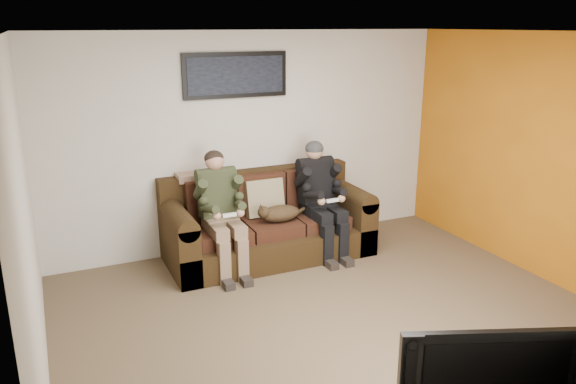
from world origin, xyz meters
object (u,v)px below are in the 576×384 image
person_left (221,205)px  person_right (320,191)px  framed_poster (236,75)px  sofa (266,225)px  television (488,370)px  cat (279,213)px

person_left → person_right: person_right is taller
person_left → framed_poster: 1.52m
sofa → person_left: bearing=-162.0°
framed_poster → television: (0.02, -4.17, -1.33)m
framed_poster → person_right: bearing=-35.5°
person_right → framed_poster: 1.67m
framed_poster → sofa: bearing=-62.3°
person_right → framed_poster: size_ratio=1.07×
sofa → person_right: 0.76m
sofa → framed_poster: framed_poster is taller
person_right → television: size_ratio=1.23×
television → sofa: bearing=108.6°
cat → person_left: bearing=177.2°
person_left → television: person_left is taller
person_left → cat: person_left is taller
cat → framed_poster: framed_poster is taller
cat → framed_poster: (-0.27, 0.62, 1.52)m
person_left → framed_poster: framed_poster is taller
person_right → cat: 0.58m
person_left → person_right: size_ratio=0.99×
cat → person_right: bearing=3.6°
person_left → framed_poster: size_ratio=1.07×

